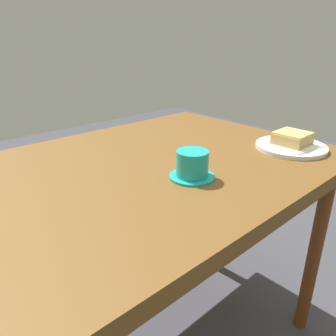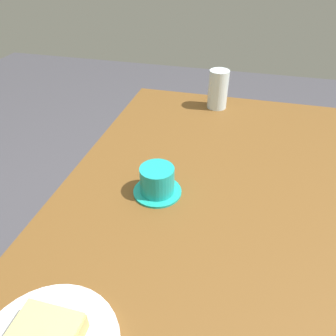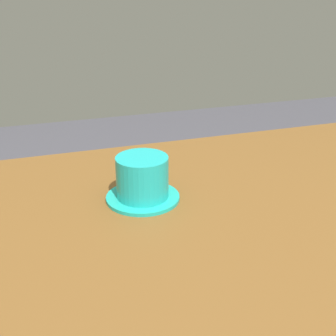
{
  "view_description": "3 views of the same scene",
  "coord_description": "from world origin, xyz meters",
  "views": [
    {
      "loc": [
        0.53,
        0.7,
        1.07
      ],
      "look_at": [
        0.04,
        0.15,
        0.76
      ],
      "focal_mm": 34.57,
      "sensor_mm": 36.0,
      "label": 1
    },
    {
      "loc": [
        -0.62,
        -0.02,
        1.24
      ],
      "look_at": [
        0.03,
        0.15,
        0.75
      ],
      "focal_mm": 34.0,
      "sensor_mm": 36.0,
      "label": 2
    },
    {
      "loc": [
        -0.2,
        -0.47,
        1.05
      ],
      "look_at": [
        0.0,
        0.16,
        0.77
      ],
      "focal_mm": 46.94,
      "sensor_mm": 36.0,
      "label": 3
    }
  ],
  "objects": [
    {
      "name": "napkin_glazed_square",
      "position": [
        -0.45,
        0.22,
        0.73
      ],
      "size": [
        0.16,
        0.16,
        0.0
      ],
      "primitive_type": "cube",
      "rotation": [
        0.0,
        0.0,
        -0.12
      ],
      "color": "white",
      "rests_on": "plate_glazed_square"
    },
    {
      "name": "donut_glazed_square",
      "position": [
        -0.45,
        0.22,
        0.75
      ],
      "size": [
        0.1,
        0.1,
        0.04
      ],
      "color": "tan",
      "rests_on": "napkin_glazed_square"
    },
    {
      "name": "coffee_cup",
      "position": [
        -0.04,
        0.16,
        0.75
      ],
      "size": [
        0.12,
        0.12,
        0.07
      ],
      "color": "teal",
      "rests_on": "table"
    },
    {
      "name": "table",
      "position": [
        0.0,
        0.0,
        0.65
      ],
      "size": [
        1.19,
        0.82,
        0.72
      ],
      "color": "brown",
      "rests_on": "ground_plane"
    },
    {
      "name": "plate_glazed_square",
      "position": [
        -0.45,
        0.22,
        0.72
      ],
      "size": [
        0.23,
        0.23,
        0.01
      ],
      "primitive_type": "cylinder",
      "color": "white",
      "rests_on": "table"
    }
  ]
}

